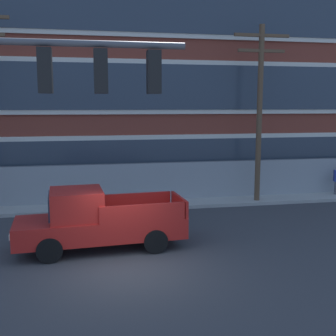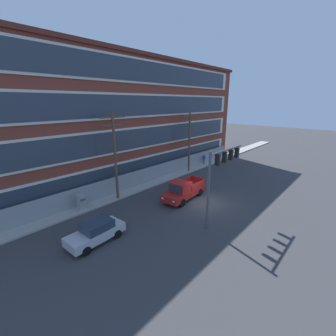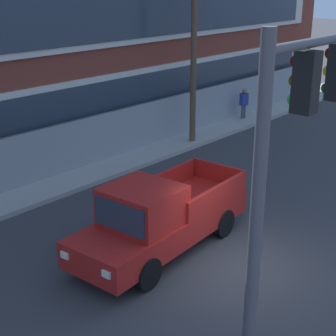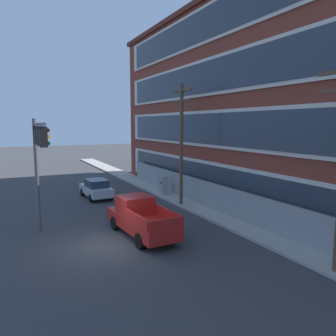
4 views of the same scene
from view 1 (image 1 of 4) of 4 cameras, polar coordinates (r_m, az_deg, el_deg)
The scene contains 7 objects.
ground_plane at distance 12.70m, azimuth -5.61°, elevation -13.76°, with size 160.00×160.00×0.00m, color #38383A.
sidewalk_building_side at distance 20.26m, azimuth -7.77°, elevation -5.05°, with size 80.00×2.10×0.16m, color #9E9B93.
brick_mill_building at distance 25.74m, azimuth -9.03°, elevation 14.52°, with size 42.18×10.29×15.07m.
chain_link_fence at distance 20.62m, azimuth -5.45°, elevation -2.08°, with size 36.92×0.06×2.02m.
traffic_signal_mast at distance 9.06m, azimuth -19.25°, elevation 7.51°, with size 5.20×0.43×6.34m.
pickup_truck_red at distance 14.35m, azimuth -9.64°, elevation -7.12°, with size 5.73×2.28×2.07m.
utility_pole_midblock at distance 20.82m, azimuth 12.31°, elevation 8.22°, with size 2.71×0.26×8.54m.
Camera 1 is at (-1.05, -11.71, 4.80)m, focal length 45.00 mm.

